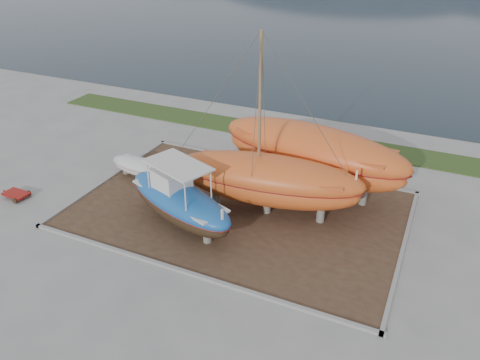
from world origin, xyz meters
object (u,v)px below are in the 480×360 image
at_px(blue_caique, 179,195).
at_px(red_trailer, 16,195).
at_px(white_dinghy, 140,169).
at_px(orange_sailboat, 269,130).
at_px(orange_bare_hull, 311,159).

distance_m(blue_caique, red_trailer, 10.74).
height_order(white_dinghy, orange_sailboat, orange_sailboat).
xyz_separation_m(blue_caique, orange_bare_hull, (5.11, 6.83, 0.12)).
xyz_separation_m(blue_caique, red_trailer, (-10.48, -1.58, -1.75)).
bearing_deg(blue_caique, orange_bare_hull, 74.16).
height_order(blue_caique, orange_sailboat, orange_sailboat).
xyz_separation_m(orange_sailboat, orange_bare_hull, (1.33, 3.72, -3.04)).
bearing_deg(orange_sailboat, white_dinghy, 170.31).
bearing_deg(red_trailer, blue_caique, 10.27).
distance_m(white_dinghy, orange_sailboat, 9.98).
relative_size(orange_bare_hull, red_trailer, 5.37).
bearing_deg(blue_caique, orange_sailboat, 60.36).
bearing_deg(orange_sailboat, red_trailer, -168.56).
relative_size(orange_sailboat, red_trailer, 4.71).
height_order(blue_caique, orange_bare_hull, orange_bare_hull).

